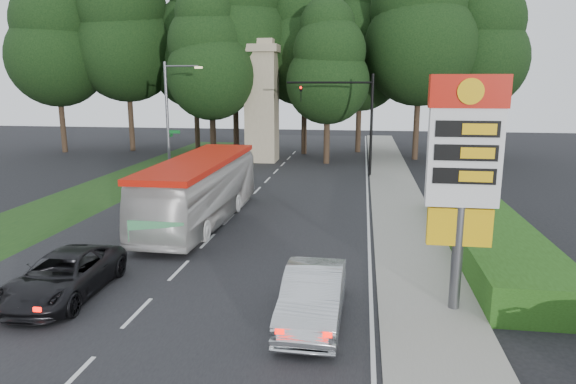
# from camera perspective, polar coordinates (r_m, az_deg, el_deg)

# --- Properties ---
(ground) EXTENTS (120.00, 120.00, 0.00)m
(ground) POSITION_cam_1_polar(r_m,az_deg,el_deg) (15.66, -17.16, -13.55)
(ground) COLOR black
(ground) RESTS_ON ground
(road_surface) EXTENTS (14.00, 80.00, 0.02)m
(road_surface) POSITION_cam_1_polar(r_m,az_deg,el_deg) (26.33, -6.06, -2.53)
(road_surface) COLOR black
(road_surface) RESTS_ON ground
(sidewalk_right) EXTENTS (3.00, 80.00, 0.12)m
(sidewalk_right) POSITION_cam_1_polar(r_m,az_deg,el_deg) (25.62, 12.72, -3.06)
(sidewalk_right) COLOR gray
(sidewalk_right) RESTS_ON ground
(grass_verge_left) EXTENTS (5.00, 50.00, 0.02)m
(grass_verge_left) POSITION_cam_1_polar(r_m,az_deg,el_deg) (35.16, -18.79, 0.61)
(grass_verge_left) COLOR #193814
(grass_verge_left) RESTS_ON ground
(hedge) EXTENTS (3.00, 14.00, 1.20)m
(hedge) POSITION_cam_1_polar(r_m,az_deg,el_deg) (22.14, 21.35, -4.57)
(hedge) COLOR #204713
(hedge) RESTS_ON ground
(gas_station_pylon) EXTENTS (2.10, 0.45, 6.85)m
(gas_station_pylon) POSITION_cam_1_polar(r_m,az_deg,el_deg) (15.10, 18.96, 3.10)
(gas_station_pylon) COLOR #59595E
(gas_station_pylon) RESTS_ON ground
(traffic_signal_mast) EXTENTS (6.10, 0.35, 7.20)m
(traffic_signal_mast) POSITION_cam_1_polar(r_m,az_deg,el_deg) (36.73, 7.22, 8.97)
(traffic_signal_mast) COLOR black
(traffic_signal_mast) RESTS_ON ground
(streetlight_signs) EXTENTS (2.75, 0.98, 8.00)m
(streetlight_signs) POSITION_cam_1_polar(r_m,az_deg,el_deg) (37.23, -12.97, 8.44)
(streetlight_signs) COLOR #59595E
(streetlight_signs) RESTS_ON ground
(monument) EXTENTS (3.00, 3.00, 10.05)m
(monument) POSITION_cam_1_polar(r_m,az_deg,el_deg) (43.51, -2.92, 10.10)
(monument) COLOR gray
(monument) RESTS_ON ground
(tree_far_west) EXTENTS (8.96, 8.96, 17.60)m
(tree_far_west) POSITION_cam_1_polar(r_m,az_deg,el_deg) (53.91, -24.50, 15.39)
(tree_far_west) COLOR #2D2116
(tree_far_west) RESTS_ON ground
(tree_west_mid) EXTENTS (9.80, 9.80, 19.25)m
(tree_west_mid) POSITION_cam_1_polar(r_m,az_deg,el_deg) (52.90, -17.65, 17.07)
(tree_west_mid) COLOR #2D2116
(tree_west_mid) RESTS_ON ground
(tree_west_near) EXTENTS (8.40, 8.40, 16.50)m
(tree_west_near) POSITION_cam_1_polar(r_m,az_deg,el_deg) (52.40, -10.39, 15.64)
(tree_west_near) COLOR #2D2116
(tree_west_near) RESTS_ON ground
(tree_center_left) EXTENTS (10.08, 10.08, 19.80)m
(tree_center_left) POSITION_cam_1_polar(r_m,az_deg,el_deg) (47.37, -6.04, 18.60)
(tree_center_left) COLOR #2D2116
(tree_center_left) RESTS_ON ground
(tree_center_right) EXTENTS (9.24, 9.24, 18.15)m
(tree_center_right) POSITION_cam_1_polar(r_m,az_deg,el_deg) (48.17, 1.87, 17.35)
(tree_center_right) COLOR #2D2116
(tree_center_right) RESTS_ON ground
(tree_east_near) EXTENTS (8.12, 8.12, 15.95)m
(tree_east_near) POSITION_cam_1_polar(r_m,az_deg,el_deg) (49.76, 8.07, 15.53)
(tree_east_near) COLOR #2D2116
(tree_east_near) RESTS_ON ground
(tree_east_mid) EXTENTS (9.52, 9.52, 18.70)m
(tree_east_mid) POSITION_cam_1_polar(r_m,az_deg,el_deg) (46.14, 14.63, 17.63)
(tree_east_mid) COLOR #2D2116
(tree_east_mid) RESTS_ON ground
(tree_far_east) EXTENTS (8.68, 8.68, 17.05)m
(tree_far_east) POSITION_cam_1_polar(r_m,az_deg,el_deg) (48.77, 20.38, 15.77)
(tree_far_east) COLOR #2D2116
(tree_far_east) RESTS_ON ground
(tree_monument_left) EXTENTS (7.28, 7.28, 14.30)m
(tree_monument_left) POSITION_cam_1_polar(r_m,az_deg,el_deg) (43.51, -8.59, 14.69)
(tree_monument_left) COLOR #2D2116
(tree_monument_left) RESTS_ON ground
(tree_monument_right) EXTENTS (6.72, 6.72, 13.20)m
(tree_monument_right) POSITION_cam_1_polar(r_m,az_deg,el_deg) (42.29, 4.45, 13.96)
(tree_monument_right) COLOR #2D2116
(tree_monument_right) RESTS_ON ground
(transit_bus) EXTENTS (2.88, 11.22, 3.11)m
(transit_bus) POSITION_cam_1_polar(r_m,az_deg,el_deg) (24.81, -9.69, 0.12)
(transit_bus) COLOR beige
(transit_bus) RESTS_ON ground
(sedan_silver) EXTENTS (1.69, 4.68, 1.53)m
(sedan_silver) POSITION_cam_1_polar(r_m,az_deg,el_deg) (14.71, 2.79, -11.43)
(sedan_silver) COLOR #B6BABF
(sedan_silver) RESTS_ON ground
(suv_charcoal) EXTENTS (2.45, 5.04, 1.38)m
(suv_charcoal) POSITION_cam_1_polar(r_m,az_deg,el_deg) (17.80, -23.67, -8.49)
(suv_charcoal) COLOR black
(suv_charcoal) RESTS_ON ground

